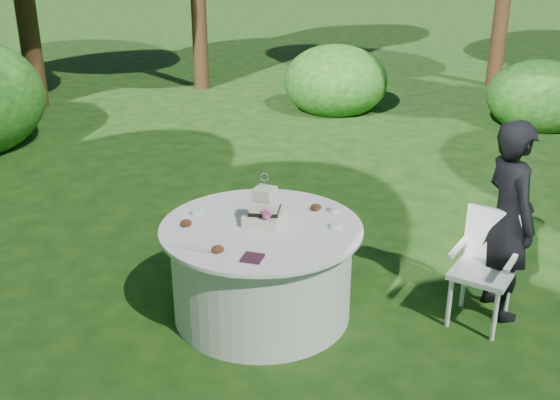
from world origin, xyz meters
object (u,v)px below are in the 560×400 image
at_px(napkins, 252,258).
at_px(table, 262,270).
at_px(guest, 508,220).
at_px(chair, 486,260).
at_px(cake, 265,210).

relative_size(napkins, table, 0.09).
distance_m(guest, chair, 0.35).
bearing_deg(cake, chair, 12.35).
bearing_deg(table, chair, 13.55).
relative_size(table, cake, 3.76).
bearing_deg(cake, napkins, -81.16).
bearing_deg(chair, table, -166.45).
distance_m(napkins, cake, 0.60).
bearing_deg(chair, guest, 51.29).
distance_m(napkins, chair, 1.86).
distance_m(guest, table, 1.95).
xyz_separation_m(guest, table, (-1.82, -0.57, -0.41)).
bearing_deg(napkins, chair, 30.99).
height_order(table, cake, cake).
bearing_deg(chair, napkins, -149.01).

